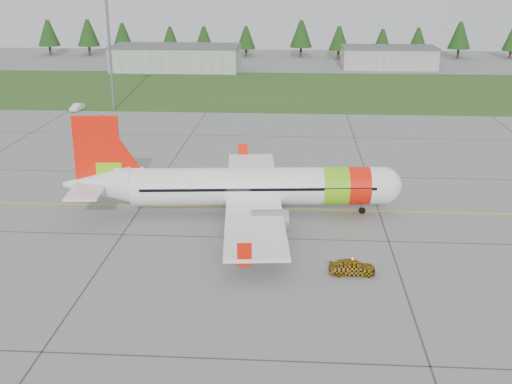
{
  "coord_description": "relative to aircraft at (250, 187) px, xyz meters",
  "views": [
    {
      "loc": [
        1.33,
        -55.2,
        23.31
      ],
      "look_at": [
        -2.51,
        3.32,
        3.43
      ],
      "focal_mm": 45.0,
      "sensor_mm": 36.0,
      "label": 1
    }
  ],
  "objects": [
    {
      "name": "ground",
      "position": [
        3.33,
        -6.24,
        -2.99
      ],
      "size": [
        320.0,
        320.0,
        0.0
      ],
      "primitive_type": "plane",
      "color": "gray",
      "rests_on": "ground"
    },
    {
      "name": "aircraft",
      "position": [
        0.0,
        0.0,
        0.0
      ],
      "size": [
        34.21,
        31.64,
        10.36
      ],
      "rotation": [
        0.0,
        0.0,
        0.09
      ],
      "color": "white",
      "rests_on": "ground"
    },
    {
      "name": "hangar_west",
      "position": [
        -26.67,
        103.76,
        0.01
      ],
      "size": [
        32.0,
        14.0,
        6.0
      ],
      "primitive_type": "cube",
      "color": "#A8A8A3",
      "rests_on": "ground"
    },
    {
      "name": "service_van",
      "position": [
        -35.19,
        50.94,
        -1.05
      ],
      "size": [
        1.49,
        1.42,
        3.88
      ],
      "primitive_type": "imported",
      "rotation": [
        0.0,
        0.0,
        -0.11
      ],
      "color": "white",
      "rests_on": "ground"
    },
    {
      "name": "treeline",
      "position": [
        3.33,
        131.76,
        2.01
      ],
      "size": [
        160.0,
        8.0,
        10.0
      ],
      "primitive_type": null,
      "color": "#1C3F14",
      "rests_on": "ground"
    },
    {
      "name": "floodlight_mast",
      "position": [
        -28.67,
        51.76,
        7.01
      ],
      "size": [
        0.5,
        0.5,
        20.0
      ],
      "primitive_type": "cylinder",
      "color": "slate",
      "rests_on": "ground"
    },
    {
      "name": "hangar_east",
      "position": [
        28.33,
        111.76,
        -0.39
      ],
      "size": [
        24.0,
        12.0,
        5.2
      ],
      "primitive_type": "cube",
      "color": "#A8A8A3",
      "rests_on": "ground"
    },
    {
      "name": "follow_me_car",
      "position": [
        9.42,
        -13.28,
        -1.1
      ],
      "size": [
        1.34,
        1.57,
        3.78
      ],
      "primitive_type": "imported",
      "rotation": [
        0.0,
        0.0,
        1.61
      ],
      "color": "#DB9E0C",
      "rests_on": "ground"
    },
    {
      "name": "taxi_guideline",
      "position": [
        3.33,
        1.76,
        -2.98
      ],
      "size": [
        120.0,
        0.25,
        0.02
      ],
      "primitive_type": "cube",
      "color": "gold",
      "rests_on": "ground"
    },
    {
      "name": "grass_strip",
      "position": [
        3.33,
        75.76,
        -2.97
      ],
      "size": [
        320.0,
        50.0,
        0.03
      ],
      "primitive_type": "cube",
      "color": "#30561E",
      "rests_on": "ground"
    }
  ]
}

